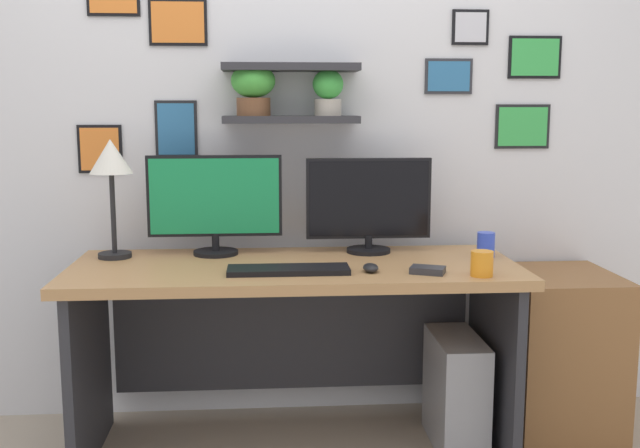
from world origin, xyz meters
TOP-DOWN VIEW (x-y plane):
  - back_wall_assembly at (0.00, 0.44)m, footprint 4.40×0.24m
  - desk at (0.00, 0.06)m, footprint 1.70×0.68m
  - monitor_left at (-0.31, 0.22)m, footprint 0.54×0.18m
  - monitor_right at (0.31, 0.22)m, footprint 0.51×0.18m
  - keyboard at (-0.03, -0.15)m, footprint 0.44×0.14m
  - computer_mouse at (0.27, -0.16)m, footprint 0.06×0.09m
  - desk_lamp at (-0.71, 0.17)m, footprint 0.17×0.17m
  - coffee_mug at (0.65, -0.25)m, footprint 0.08×0.08m
  - pen_cup at (0.76, 0.07)m, footprint 0.07×0.07m
  - scissors_tray at (0.47, -0.20)m, footprint 0.14×0.12m
  - drawer_cabinet at (1.11, 0.15)m, footprint 0.44×0.50m
  - computer_tower_right at (0.64, 0.00)m, footprint 0.18×0.40m

SIDE VIEW (x-z plane):
  - computer_tower_right at x=0.64m, z-range 0.00..0.45m
  - drawer_cabinet at x=1.11m, z-range 0.00..0.66m
  - desk at x=0.00m, z-range 0.17..0.92m
  - keyboard at x=-0.03m, z-range 0.75..0.77m
  - scissors_tray at x=0.47m, z-range 0.75..0.77m
  - computer_mouse at x=0.27m, z-range 0.75..0.78m
  - coffee_mug at x=0.65m, z-range 0.75..0.84m
  - pen_cup at x=0.76m, z-range 0.75..0.85m
  - monitor_right at x=0.31m, z-range 0.76..1.14m
  - monitor_left at x=-0.31m, z-range 0.76..1.16m
  - desk_lamp at x=-0.71m, z-range 0.88..1.35m
  - back_wall_assembly at x=0.00m, z-range 0.00..2.70m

